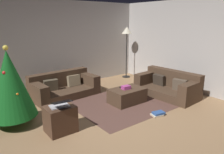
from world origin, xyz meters
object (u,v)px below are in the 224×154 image
tv_remote (123,88)px  side_table (60,119)px  couch_right (168,86)px  gift_box (126,87)px  ottoman (127,96)px  laptop (60,104)px  corner_lamp (127,34)px  christmas_tree (10,84)px  book_stack (158,114)px  couch_left (63,87)px

tv_remote → side_table: (-1.91, -0.47, -0.12)m
couch_right → gift_box: bearing=73.5°
ottoman → gift_box: gift_box is taller
couch_right → laptop: couch_right is taller
ottoman → corner_lamp: corner_lamp is taller
gift_box → laptop: 1.97m
gift_box → corner_lamp: size_ratio=0.11×
corner_lamp → christmas_tree: bearing=-161.2°
book_stack → couch_left: bearing=113.3°
gift_box → couch_left: bearing=124.2°
side_table → tv_remote: bearing=13.8°
couch_left → ottoman: couch_left is taller
ottoman → couch_right: bearing=-12.8°
gift_box → tv_remote: gift_box is taller
couch_left → corner_lamp: 3.01m
couch_right → side_table: bearing=87.2°
gift_box → side_table: (-1.92, -0.35, -0.16)m
gift_box → ottoman: bearing=-7.0°
couch_left → side_table: bearing=59.3°
christmas_tree → side_table: 1.19m
gift_box → corner_lamp: corner_lamp is taller
couch_right → side_table: (-3.22, -0.06, -0.02)m
book_stack → corner_lamp: bearing=60.8°
ottoman → book_stack: (0.02, -0.99, -0.14)m
laptop → corner_lamp: size_ratio=0.23×
laptop → book_stack: laptop is taller
ottoman → corner_lamp: (1.64, 1.91, 1.36)m
couch_left → couch_right: bearing=138.8°
couch_left → gift_box: (1.00, -1.47, 0.16)m
couch_left → gift_box: bearing=120.5°
side_table → couch_right: bearing=1.0°
gift_box → tv_remote: bearing=94.3°
book_stack → side_table: bearing=161.9°
book_stack → corner_lamp: (1.62, 2.91, 1.50)m
gift_box → book_stack: size_ratio=0.64×
gift_box → side_table: 1.96m
christmas_tree → couch_right: bearing=-11.3°
couch_left → ottoman: 1.80m
couch_right → side_table: couch_right is taller
couch_left → christmas_tree: bearing=29.2°
corner_lamp → tv_remote: bearing=-133.5°
gift_box → side_table: size_ratio=0.39×
ottoman → book_stack: ottoman is taller
couch_left → couch_right: (2.30, -1.76, 0.02)m
christmas_tree → laptop: size_ratio=3.82×
ottoman → christmas_tree: size_ratio=0.55×
side_table → corner_lamp: size_ratio=0.29×
tv_remote → corner_lamp: bearing=25.8°
christmas_tree → gift_box: bearing=-10.6°
christmas_tree → book_stack: (2.60, -1.47, -0.81)m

